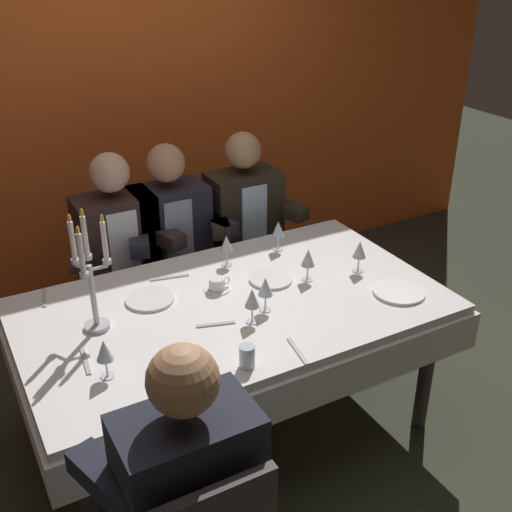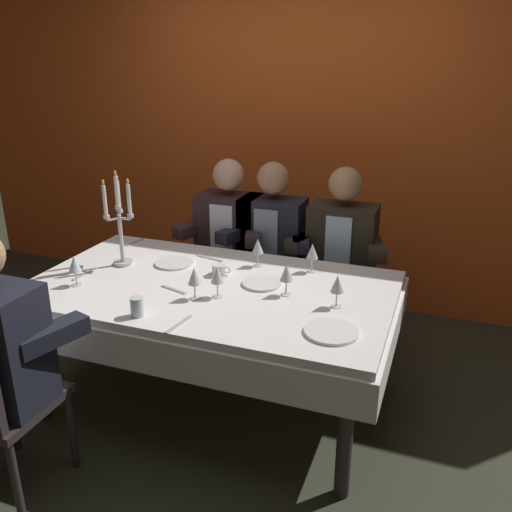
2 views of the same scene
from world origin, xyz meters
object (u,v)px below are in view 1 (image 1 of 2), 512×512
Objects in this scene: wine_glass_5 at (278,230)px; seated_diner_3 at (243,214)px; wine_glass_2 at (265,288)px; dining_table at (234,325)px; seated_diner_2 at (170,230)px; dinner_plate_1 at (399,292)px; wine_glass_3 at (251,299)px; seated_diner_1 at (117,241)px; dinner_plate_2 at (271,279)px; wine_glass_0 at (226,244)px; seated_diner_0 at (191,486)px; dinner_plate_0 at (150,299)px; coffee_cup_0 at (217,285)px; wine_glass_6 at (360,250)px; wine_glass_1 at (308,259)px; wine_glass_4 at (104,351)px; water_tumbler_0 at (247,356)px; candelabra at (91,278)px.

wine_glass_5 is 0.54m from seated_diner_3.
seated_diner_3 is (0.42, 1.01, -0.12)m from wine_glass_2.
seated_diner_2 reaches higher than dining_table.
dinner_plate_1 is 0.74m from wine_glass_3.
dining_table is at bearing -73.42° from seated_diner_1.
wine_glass_5 is at bearing 53.63° from dinner_plate_2.
wine_glass_0 is 0.13× the size of seated_diner_0.
coffee_cup_0 is at bearing -11.10° from dinner_plate_0.
wine_glass_6 reaches higher than coffee_cup_0.
dinner_plate_2 is 1.29× the size of wine_glass_1.
wine_glass_6 is (1.34, 0.22, 0.00)m from wine_glass_4.
seated_diner_0 reaches higher than coffee_cup_0.
seated_diner_1 reaches higher than wine_glass_1.
wine_glass_1 is 1.77× the size of water_tumbler_0.
dinner_plate_0 is 1.69× the size of coffee_cup_0.
wine_glass_0 reaches higher than dinner_plate_0.
dinner_plate_1 is at bearing -16.57° from candelabra.
wine_glass_1 is at bearing 134.29° from dinner_plate_1.
seated_diner_0 is at bearing -123.96° from dining_table.
dinner_plate_1 is (1.04, -0.50, 0.00)m from dinner_plate_0.
coffee_cup_0 reaches higher than dinner_plate_2.
dining_table is at bearing 177.42° from wine_glass_6.
seated_diner_3 is (0.38, 0.54, -0.12)m from wine_glass_0.
dinner_plate_1 is 1.54m from seated_diner_1.
water_tumbler_0 is (-0.58, -0.46, -0.07)m from wine_glass_1.
wine_glass_4 is 1.36m from wine_glass_6.
dinner_plate_0 is at bearing -140.96° from seated_diner_3.
seated_diner_1 is (0.33, 1.77, 0.00)m from seated_diner_0.
dinner_plate_0 is at bearing 103.69° from water_tumbler_0.
dinner_plate_2 is 1.29× the size of wine_glass_3.
dinner_plate_1 reaches higher than dining_table.
wine_glass_2 is 1.00× the size of wine_glass_3.
wine_glass_3 is at bearing -92.84° from seated_diner_2.
dining_table is 0.74m from wine_glass_4.
wine_glass_6 is at bearing -79.96° from seated_diner_3.
dining_table is 0.72m from wine_glass_6.
wine_glass_5 is (0.36, 0.49, 0.00)m from wine_glass_2.
wine_glass_6 is at bearing -16.85° from dinner_plate_2.
seated_diner_2 reaches higher than dinner_plate_2.
wine_glass_6 is 0.13× the size of seated_diner_2.
coffee_cup_0 is at bearing -154.01° from wine_glass_5.
seated_diner_0 is at bearing -84.37° from wine_glass_4.
candelabra is 3.35× the size of wine_glass_4.
dinner_plate_2 is at bearing 52.27° from water_tumbler_0.
coffee_cup_0 is 0.11× the size of seated_diner_1.
dinner_plate_1 is 1.48× the size of wine_glass_2.
wine_glass_4 is at bearing -109.24° from seated_diner_1.
wine_glass_3 is 0.70m from wine_glass_6.
wine_glass_2 and wine_glass_6 have the same top height.
wine_glass_1 is at bearing 13.90° from wine_glass_4.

